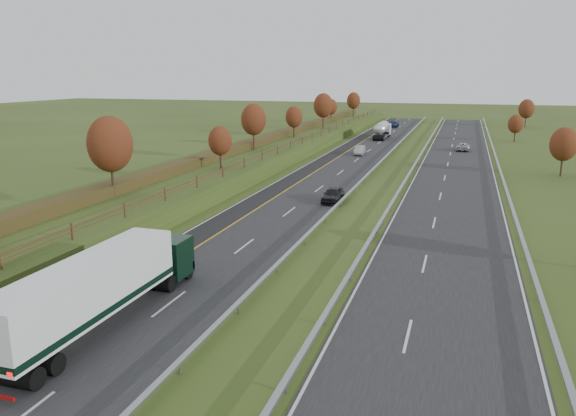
# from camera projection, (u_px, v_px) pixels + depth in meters

# --- Properties ---
(ground) EXTENTS (400.00, 400.00, 0.00)m
(ground) POSITION_uv_depth(u_px,v_px,m) (385.00, 180.00, 72.29)
(ground) COLOR #334719
(ground) RESTS_ON ground
(near_carriageway) EXTENTS (10.50, 200.00, 0.04)m
(near_carriageway) POSITION_uv_depth(u_px,v_px,m) (333.00, 171.00, 79.26)
(near_carriageway) COLOR black
(near_carriageway) RESTS_ON ground
(far_carriageway) EXTENTS (10.50, 200.00, 0.04)m
(far_carriageway) POSITION_uv_depth(u_px,v_px,m) (455.00, 177.00, 74.45)
(far_carriageway) COLOR black
(far_carriageway) RESTS_ON ground
(hard_shoulder) EXTENTS (3.00, 200.00, 0.04)m
(hard_shoulder) POSITION_uv_depth(u_px,v_px,m) (308.00, 170.00, 80.35)
(hard_shoulder) COLOR black
(hard_shoulder) RESTS_ON ground
(lane_markings) EXTENTS (26.75, 200.00, 0.01)m
(lane_markings) POSITION_uv_depth(u_px,v_px,m) (378.00, 173.00, 77.27)
(lane_markings) COLOR silver
(lane_markings) RESTS_ON near_carriageway
(embankment_left) EXTENTS (12.00, 200.00, 2.00)m
(embankment_left) POSITION_uv_depth(u_px,v_px,m) (248.00, 160.00, 82.82)
(embankment_left) COLOR #334719
(embankment_left) RESTS_ON ground
(hedge_left) EXTENTS (2.20, 180.00, 1.10)m
(hedge_left) POSITION_uv_depth(u_px,v_px,m) (235.00, 149.00, 83.04)
(hedge_left) COLOR #3C3918
(hedge_left) RESTS_ON embankment_left
(fence_left) EXTENTS (0.12, 189.06, 1.20)m
(fence_left) POSITION_uv_depth(u_px,v_px,m) (275.00, 150.00, 80.72)
(fence_left) COLOR #422B19
(fence_left) RESTS_ON embankment_left
(median_barrier_near) EXTENTS (0.32, 200.00, 0.71)m
(median_barrier_near) POSITION_uv_depth(u_px,v_px,m) (374.00, 169.00, 77.46)
(median_barrier_near) COLOR gray
(median_barrier_near) RESTS_ON ground
(median_barrier_far) EXTENTS (0.32, 200.00, 0.71)m
(median_barrier_far) POSITION_uv_depth(u_px,v_px,m) (411.00, 171.00, 75.97)
(median_barrier_far) COLOR gray
(median_barrier_far) RESTS_ON ground
(outer_barrier_far) EXTENTS (0.32, 200.00, 0.71)m
(outer_barrier_far) POSITION_uv_depth(u_px,v_px,m) (502.00, 175.00, 72.62)
(outer_barrier_far) COLOR gray
(outer_barrier_far) RESTS_ON ground
(trees_left) EXTENTS (6.64, 164.30, 7.66)m
(trees_left) POSITION_uv_depth(u_px,v_px,m) (240.00, 125.00, 78.34)
(trees_left) COLOR #2D2116
(trees_left) RESTS_ON embankment_left
(trees_far) EXTENTS (8.45, 118.60, 7.12)m
(trees_far) POSITION_uv_depth(u_px,v_px,m) (541.00, 128.00, 96.68)
(trees_far) COLOR #2D2116
(trees_far) RESTS_ON ground
(box_lorry) EXTENTS (2.58, 16.28, 4.06)m
(box_lorry) POSITION_uv_depth(u_px,v_px,m) (101.00, 287.00, 29.86)
(box_lorry) COLOR black
(box_lorry) RESTS_ON near_carriageway
(road_tanker) EXTENTS (2.40, 11.22, 3.46)m
(road_tanker) POSITION_uv_depth(u_px,v_px,m) (382.00, 130.00, 118.85)
(road_tanker) COLOR silver
(road_tanker) RESTS_ON near_carriageway
(car_dark_near) EXTENTS (1.88, 4.64, 1.58)m
(car_dark_near) POSITION_uv_depth(u_px,v_px,m) (333.00, 195.00, 59.81)
(car_dark_near) COLOR black
(car_dark_near) RESTS_ON near_carriageway
(car_silver_mid) EXTENTS (1.97, 4.71, 1.51)m
(car_silver_mid) POSITION_uv_depth(u_px,v_px,m) (360.00, 150.00, 94.88)
(car_silver_mid) COLOR #9D9EA2
(car_silver_mid) RESTS_ON near_carriageway
(car_small_far) EXTENTS (2.49, 5.40, 1.53)m
(car_small_far) POSITION_uv_depth(u_px,v_px,m) (393.00, 124.00, 143.31)
(car_small_far) COLOR #162147
(car_small_far) RESTS_ON near_carriageway
(car_oncoming) EXTENTS (2.32, 4.98, 1.38)m
(car_oncoming) POSITION_uv_depth(u_px,v_px,m) (463.00, 147.00, 99.99)
(car_oncoming) COLOR #B4B4B9
(car_oncoming) RESTS_ON far_carriageway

